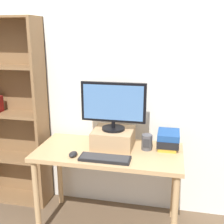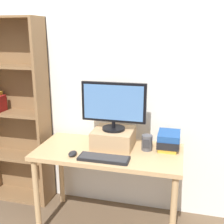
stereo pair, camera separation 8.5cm
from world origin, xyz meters
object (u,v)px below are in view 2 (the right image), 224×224
at_px(riser_box, 114,138).
at_px(computer_mouse, 73,153).
at_px(desk, 109,160).
at_px(book_stack, 168,140).
at_px(computer_monitor, 114,105).
at_px(desk_speaker, 147,143).
at_px(bookshelf_unit, 13,112).
at_px(keyboard, 104,158).

distance_m(riser_box, computer_mouse, 0.40).
xyz_separation_m(desk, book_stack, (0.50, 0.16, 0.17)).
distance_m(desk, computer_monitor, 0.49).
relative_size(book_stack, desk_speaker, 1.87).
xyz_separation_m(desk, desk_speaker, (0.32, 0.09, 0.16)).
relative_size(riser_box, computer_monitor, 0.62).
relative_size(desk, book_stack, 5.00).
height_order(bookshelf_unit, computer_mouse, bookshelf_unit).
height_order(computer_mouse, book_stack, book_stack).
bearing_deg(keyboard, riser_box, 88.25).
distance_m(computer_monitor, keyboard, 0.47).
bearing_deg(computer_mouse, riser_box, 44.33).
distance_m(book_stack, desk_speaker, 0.19).
relative_size(computer_mouse, desk_speaker, 0.77).
relative_size(desk, desk_speaker, 9.36).
xyz_separation_m(computer_monitor, keyboard, (-0.01, -0.29, -0.37)).
height_order(bookshelf_unit, desk_speaker, bookshelf_unit).
xyz_separation_m(desk, riser_box, (0.02, 0.09, 0.18)).
distance_m(computer_monitor, desk_speaker, 0.43).
bearing_deg(desk, computer_monitor, 77.58).
bearing_deg(riser_box, book_stack, 8.16).
distance_m(desk, riser_box, 0.20).
height_order(computer_monitor, computer_mouse, computer_monitor).
distance_m(computer_mouse, book_stack, 0.83).
bearing_deg(book_stack, keyboard, -143.78).
distance_m(bookshelf_unit, keyboard, 1.20).
bearing_deg(riser_box, desk_speaker, -1.67).
bearing_deg(computer_mouse, book_stack, 24.36).
height_order(desk, computer_mouse, computer_mouse).
bearing_deg(computer_mouse, computer_monitor, 44.18).
height_order(desk, book_stack, book_stack).
xyz_separation_m(book_stack, desk_speaker, (-0.18, -0.08, -0.01)).
relative_size(riser_box, book_stack, 1.39).
bearing_deg(keyboard, bookshelf_unit, 157.37).
bearing_deg(keyboard, computer_mouse, 177.40).
bearing_deg(riser_box, desk, -102.23).
bearing_deg(riser_box, computer_mouse, -135.67).
bearing_deg(keyboard, desk, 93.43).
xyz_separation_m(computer_mouse, book_stack, (0.76, 0.34, 0.06)).
height_order(bookshelf_unit, keyboard, bookshelf_unit).
bearing_deg(bookshelf_unit, riser_box, -8.77).
xyz_separation_m(keyboard, computer_mouse, (-0.27, 0.01, 0.01)).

